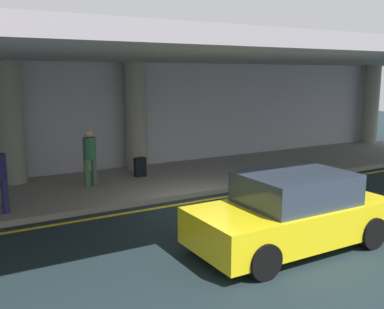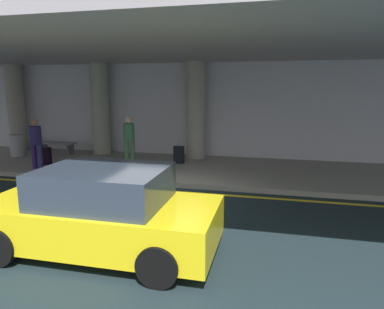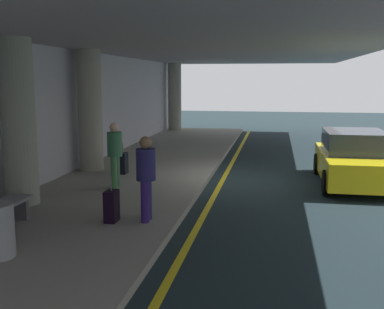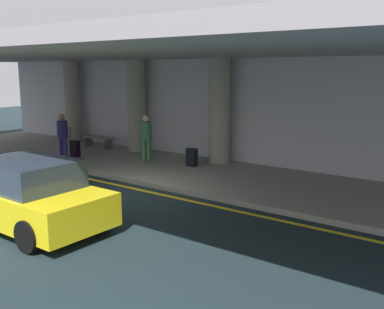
{
  "view_description": "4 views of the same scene",
  "coord_description": "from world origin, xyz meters",
  "px_view_note": "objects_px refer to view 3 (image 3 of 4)",
  "views": [
    {
      "loc": [
        -5.82,
        -9.28,
        3.4
      ],
      "look_at": [
        0.9,
        2.42,
        0.93
      ],
      "focal_mm": 41.23,
      "sensor_mm": 36.0,
      "label": 1
    },
    {
      "loc": [
        2.89,
        -8.2,
        2.84
      ],
      "look_at": [
        0.49,
        1.96,
        0.81
      ],
      "focal_mm": 32.21,
      "sensor_mm": 36.0,
      "label": 2
    },
    {
      "loc": [
        -13.36,
        -0.85,
        2.91
      ],
      "look_at": [
        -0.09,
        1.54,
        0.74
      ],
      "focal_mm": 43.7,
      "sensor_mm": 36.0,
      "label": 3
    },
    {
      "loc": [
        8.61,
        -8.4,
        3.4
      ],
      "look_at": [
        0.44,
        2.5,
        0.81
      ],
      "focal_mm": 41.8,
      "sensor_mm": 36.0,
      "label": 4
    }
  ],
  "objects_px": {
    "car_yellow_taxi": "(354,159)",
    "traveler_with_luggage": "(146,173)",
    "suitcase_upright_secondary": "(112,206)",
    "bench_metal": "(0,211)",
    "suitcase_upright_primary": "(123,163)",
    "support_column_left_mid": "(19,123)",
    "support_column_right_mid": "(175,97)",
    "person_waiting_for_ride": "(115,151)",
    "support_column_center": "(90,111)"
  },
  "relations": [
    {
      "from": "person_waiting_for_ride",
      "to": "suitcase_upright_primary",
      "type": "relative_size",
      "value": 1.87
    },
    {
      "from": "traveler_with_luggage",
      "to": "support_column_right_mid",
      "type": "bearing_deg",
      "value": -85.47
    },
    {
      "from": "support_column_right_mid",
      "to": "suitcase_upright_primary",
      "type": "height_order",
      "value": "support_column_right_mid"
    },
    {
      "from": "support_column_center",
      "to": "suitcase_upright_secondary",
      "type": "xyz_separation_m",
      "value": [
        -4.93,
        -2.43,
        -1.51
      ]
    },
    {
      "from": "support_column_left_mid",
      "to": "support_column_center",
      "type": "relative_size",
      "value": 1.0
    },
    {
      "from": "support_column_center",
      "to": "suitcase_upright_secondary",
      "type": "distance_m",
      "value": 5.7
    },
    {
      "from": "traveler_with_luggage",
      "to": "car_yellow_taxi",
      "type": "bearing_deg",
      "value": -139.83
    },
    {
      "from": "traveler_with_luggage",
      "to": "suitcase_upright_primary",
      "type": "height_order",
      "value": "traveler_with_luggage"
    },
    {
      "from": "person_waiting_for_ride",
      "to": "support_column_center",
      "type": "bearing_deg",
      "value": 152.82
    },
    {
      "from": "support_column_right_mid",
      "to": "suitcase_upright_secondary",
      "type": "distance_m",
      "value": 17.17
    },
    {
      "from": "car_yellow_taxi",
      "to": "person_waiting_for_ride",
      "type": "xyz_separation_m",
      "value": [
        -2.16,
        6.21,
        0.4
      ]
    },
    {
      "from": "person_waiting_for_ride",
      "to": "suitcase_upright_primary",
      "type": "distance_m",
      "value": 1.9
    },
    {
      "from": "suitcase_upright_secondary",
      "to": "person_waiting_for_ride",
      "type": "bearing_deg",
      "value": 11.14
    },
    {
      "from": "traveler_with_luggage",
      "to": "bench_metal",
      "type": "bearing_deg",
      "value": 15.67
    },
    {
      "from": "bench_metal",
      "to": "suitcase_upright_primary",
      "type": "bearing_deg",
      "value": -6.09
    },
    {
      "from": "car_yellow_taxi",
      "to": "suitcase_upright_primary",
      "type": "height_order",
      "value": "car_yellow_taxi"
    },
    {
      "from": "support_column_right_mid",
      "to": "bench_metal",
      "type": "xyz_separation_m",
      "value": [
        -17.76,
        -0.56,
        -1.47
      ]
    },
    {
      "from": "support_column_center",
      "to": "bench_metal",
      "type": "bearing_deg",
      "value": -174.47
    },
    {
      "from": "traveler_with_luggage",
      "to": "bench_metal",
      "type": "relative_size",
      "value": 1.05
    },
    {
      "from": "car_yellow_taxi",
      "to": "bench_metal",
      "type": "xyz_separation_m",
      "value": [
        -5.81,
        7.16,
        -0.21
      ]
    },
    {
      "from": "car_yellow_taxi",
      "to": "traveler_with_luggage",
      "type": "distance_m",
      "value": 6.69
    },
    {
      "from": "traveler_with_luggage",
      "to": "suitcase_upright_secondary",
      "type": "bearing_deg",
      "value": 8.58
    },
    {
      "from": "person_waiting_for_ride",
      "to": "suitcase_upright_secondary",
      "type": "xyz_separation_m",
      "value": [
        -2.82,
        -0.92,
        -0.65
      ]
    },
    {
      "from": "support_column_right_mid",
      "to": "suitcase_upright_primary",
      "type": "distance_m",
      "value": 12.51
    },
    {
      "from": "support_column_left_mid",
      "to": "bench_metal",
      "type": "distance_m",
      "value": 2.36
    },
    {
      "from": "support_column_right_mid",
      "to": "car_yellow_taxi",
      "type": "xyz_separation_m",
      "value": [
        -11.95,
        -7.72,
        -1.26
      ]
    },
    {
      "from": "suitcase_upright_secondary",
      "to": "bench_metal",
      "type": "relative_size",
      "value": 0.56
    },
    {
      "from": "person_waiting_for_ride",
      "to": "traveler_with_luggage",
      "type": "bearing_deg",
      "value": -32.08
    },
    {
      "from": "suitcase_upright_secondary",
      "to": "traveler_with_luggage",
      "type": "bearing_deg",
      "value": -82.36
    },
    {
      "from": "support_column_left_mid",
      "to": "traveler_with_luggage",
      "type": "xyz_separation_m",
      "value": [
        -0.76,
        -3.09,
        -0.86
      ]
    },
    {
      "from": "support_column_center",
      "to": "support_column_right_mid",
      "type": "distance_m",
      "value": 12.0
    },
    {
      "from": "support_column_center",
      "to": "traveler_with_luggage",
      "type": "distance_m",
      "value": 5.74
    },
    {
      "from": "suitcase_upright_primary",
      "to": "suitcase_upright_secondary",
      "type": "bearing_deg",
      "value": -140.38
    },
    {
      "from": "support_column_left_mid",
      "to": "bench_metal",
      "type": "relative_size",
      "value": 2.28
    },
    {
      "from": "suitcase_upright_primary",
      "to": "bench_metal",
      "type": "bearing_deg",
      "value": -162.32
    },
    {
      "from": "traveler_with_luggage",
      "to": "person_waiting_for_ride",
      "type": "relative_size",
      "value": 1.0
    },
    {
      "from": "bench_metal",
      "to": "support_column_left_mid",
      "type": "bearing_deg",
      "value": 17.58
    },
    {
      "from": "support_column_center",
      "to": "car_yellow_taxi",
      "type": "relative_size",
      "value": 0.89
    },
    {
      "from": "support_column_right_mid",
      "to": "traveler_with_luggage",
      "type": "distance_m",
      "value": 17.07
    },
    {
      "from": "bench_metal",
      "to": "support_column_right_mid",
      "type": "bearing_deg",
      "value": 1.8
    },
    {
      "from": "support_column_right_mid",
      "to": "suitcase_upright_primary",
      "type": "relative_size",
      "value": 4.06
    },
    {
      "from": "car_yellow_taxi",
      "to": "support_column_center",
      "type": "bearing_deg",
      "value": 93.23
    },
    {
      "from": "support_column_center",
      "to": "suitcase_upright_secondary",
      "type": "height_order",
      "value": "support_column_center"
    },
    {
      "from": "support_column_left_mid",
      "to": "suitcase_upright_primary",
      "type": "height_order",
      "value": "support_column_left_mid"
    },
    {
      "from": "support_column_left_mid",
      "to": "car_yellow_taxi",
      "type": "xyz_separation_m",
      "value": [
        4.05,
        -7.72,
        -1.26
      ]
    },
    {
      "from": "person_waiting_for_ride",
      "to": "suitcase_upright_primary",
      "type": "xyz_separation_m",
      "value": [
        1.74,
        0.38,
        -0.65
      ]
    },
    {
      "from": "support_column_right_mid",
      "to": "bench_metal",
      "type": "bearing_deg",
      "value": -178.2
    },
    {
      "from": "car_yellow_taxi",
      "to": "traveler_with_luggage",
      "type": "bearing_deg",
      "value": 138.94
    },
    {
      "from": "bench_metal",
      "to": "car_yellow_taxi",
      "type": "bearing_deg",
      "value": -50.96
    },
    {
      "from": "support_column_left_mid",
      "to": "person_waiting_for_ride",
      "type": "relative_size",
      "value": 2.17
    }
  ]
}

